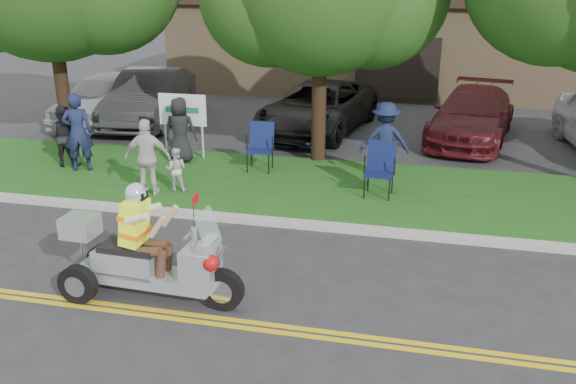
% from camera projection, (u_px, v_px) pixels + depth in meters
% --- Properties ---
extents(ground, '(120.00, 120.00, 0.00)m').
position_uv_depth(ground, '(201.00, 300.00, 9.26)').
color(ground, '#28282B').
rests_on(ground, ground).
extents(centerline_near, '(60.00, 0.10, 0.01)m').
position_uv_depth(centerline_near, '(187.00, 320.00, 8.73)').
color(centerline_near, gold).
rests_on(centerline_near, ground).
extents(centerline_far, '(60.00, 0.10, 0.01)m').
position_uv_depth(centerline_far, '(191.00, 315.00, 8.88)').
color(centerline_far, gold).
rests_on(centerline_far, ground).
extents(curb, '(60.00, 0.25, 0.12)m').
position_uv_depth(curb, '(256.00, 220.00, 12.03)').
color(curb, '#A8A89E').
rests_on(curb, ground).
extents(grass_verge, '(60.00, 4.00, 0.10)m').
position_uv_depth(grass_verge, '(281.00, 185.00, 13.99)').
color(grass_verge, '#1C4A13').
rests_on(grass_verge, ground).
extents(commercial_building, '(18.00, 8.20, 4.00)m').
position_uv_depth(commercial_building, '(404.00, 36.00, 25.48)').
color(commercial_building, '#9E7F5B').
rests_on(commercial_building, ground).
extents(business_sign, '(1.25, 0.06, 1.75)m').
position_uv_depth(business_sign, '(183.00, 113.00, 15.46)').
color(business_sign, silver).
rests_on(business_sign, ground).
extents(trike_scooter, '(2.85, 0.96, 1.86)m').
position_uv_depth(trike_scooter, '(144.00, 260.00, 9.12)').
color(trike_scooter, black).
rests_on(trike_scooter, ground).
extents(lawn_chair_a, '(0.65, 0.67, 1.16)m').
position_uv_depth(lawn_chair_a, '(380.00, 165.00, 13.08)').
color(lawn_chair_a, black).
rests_on(lawn_chair_a, grass_verge).
extents(lawn_chair_b, '(0.63, 0.65, 1.14)m').
position_uv_depth(lawn_chair_b, '(261.00, 143.00, 14.72)').
color(lawn_chair_b, black).
rests_on(lawn_chair_b, grass_verge).
extents(spectator_adult_left, '(0.81, 0.67, 1.89)m').
position_uv_depth(spectator_adult_left, '(78.00, 132.00, 14.52)').
color(spectator_adult_left, '#161E3F').
rests_on(spectator_adult_left, grass_verge).
extents(spectator_adult_mid, '(0.79, 0.64, 1.51)m').
position_uv_depth(spectator_adult_mid, '(64.00, 136.00, 14.92)').
color(spectator_adult_mid, black).
rests_on(spectator_adult_mid, grass_verge).
extents(spectator_adult_right, '(1.04, 0.58, 1.67)m').
position_uv_depth(spectator_adult_right, '(148.00, 157.00, 12.98)').
color(spectator_adult_right, silver).
rests_on(spectator_adult_right, grass_verge).
extents(spectator_chair_a, '(1.23, 0.83, 1.77)m').
position_uv_depth(spectator_chair_a, '(385.00, 140.00, 14.10)').
color(spectator_chair_a, '#161D3F').
rests_on(spectator_chair_a, grass_verge).
extents(spectator_chair_b, '(0.86, 0.61, 1.64)m').
position_uv_depth(spectator_chair_b, '(180.00, 130.00, 15.20)').
color(spectator_chair_b, black).
rests_on(spectator_chair_b, grass_verge).
extents(child_right, '(0.53, 0.44, 0.97)m').
position_uv_depth(child_right, '(176.00, 169.00, 13.34)').
color(child_right, silver).
rests_on(child_right, grass_verge).
extents(parked_car_far_left, '(1.90, 4.66, 1.58)m').
position_uv_depth(parked_car_far_left, '(104.00, 98.00, 19.58)').
color(parked_car_far_left, '#B2B4BA').
rests_on(parked_car_far_left, ground).
extents(parked_car_left, '(2.40, 5.26, 1.67)m').
position_uv_depth(parked_car_left, '(150.00, 97.00, 19.42)').
color(parked_car_left, '#29292B').
rests_on(parked_car_left, ground).
extents(parked_car_mid, '(3.40, 5.70, 1.48)m').
position_uv_depth(parked_car_mid, '(318.00, 108.00, 18.42)').
color(parked_car_mid, black).
rests_on(parked_car_mid, ground).
extents(parked_car_right, '(2.97, 5.32, 1.46)m').
position_uv_depth(parked_car_right, '(472.00, 115.00, 17.56)').
color(parked_car_right, '#501218').
rests_on(parked_car_right, ground).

